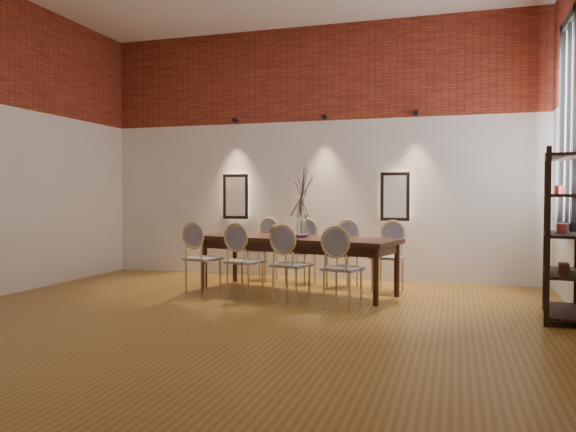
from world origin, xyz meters
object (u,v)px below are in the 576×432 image
(chair_near_a, at_px, (203,258))
(chair_far_c, at_px, (342,254))
(chair_far_a, at_px, (262,250))
(vase, at_px, (302,226))
(dining_table, at_px, (296,265))
(chair_near_c, at_px, (291,265))
(chair_near_d, at_px, (343,268))
(chair_far_d, at_px, (388,257))
(shelving_rack, at_px, (563,234))
(bowl, at_px, (278,230))
(book, at_px, (297,235))
(chair_far_b, at_px, (301,252))
(chair_near_b, at_px, (245,261))

(chair_near_a, xyz_separation_m, chair_far_c, (1.69, 1.07, 0.00))
(chair_far_a, bearing_deg, vase, 147.13)
(dining_table, bearing_deg, chair_near_c, -64.53)
(chair_near_d, bearing_deg, chair_far_a, 145.02)
(chair_far_d, distance_m, shelving_rack, 2.39)
(dining_table, distance_m, shelving_rack, 3.31)
(dining_table, xyz_separation_m, shelving_rack, (3.16, -0.81, 0.53))
(chair_far_c, height_order, bowl, chair_far_c)
(chair_near_d, bearing_deg, chair_far_c, 115.47)
(book, bearing_deg, bowl, -155.00)
(chair_far_b, bearing_deg, shelving_rack, 168.46)
(chair_near_d, relative_size, chair_far_a, 1.00)
(chair_near_a, height_order, chair_far_b, same)
(chair_far_a, relative_size, book, 3.62)
(bowl, bearing_deg, chair_near_c, -61.99)
(chair_far_b, xyz_separation_m, bowl, (-0.11, -0.77, 0.37))
(chair_far_d, bearing_deg, chair_far_c, -0.00)
(chair_near_a, bearing_deg, chair_far_a, 90.00)
(vase, distance_m, shelving_rack, 3.18)
(shelving_rack, bearing_deg, chair_far_b, 161.37)
(chair_far_a, height_order, vase, vase)
(dining_table, xyz_separation_m, bowl, (-0.27, 0.02, 0.46))
(chair_near_d, distance_m, chair_far_d, 1.45)
(chair_far_d, bearing_deg, bowl, 30.80)
(chair_near_b, relative_size, bowl, 3.92)
(chair_far_c, bearing_deg, chair_far_a, 0.00)
(chair_near_c, distance_m, chair_far_a, 2.00)
(chair_far_d, bearing_deg, chair_near_c, 64.53)
(chair_far_d, bearing_deg, shelving_rack, 161.73)
(chair_near_a, bearing_deg, chair_far_c, 46.38)
(chair_near_b, xyz_separation_m, chair_far_d, (1.69, 1.07, 0.00))
(chair_near_c, distance_m, chair_far_d, 1.60)
(book, bearing_deg, shelving_rack, -16.41)
(chair_near_b, height_order, shelving_rack, shelving_rack)
(chair_far_b, bearing_deg, chair_far_d, 180.00)
(chair_near_d, xyz_separation_m, book, (-0.85, 1.08, 0.30))
(dining_table, height_order, bowl, bowl)
(chair_far_a, distance_m, vase, 1.40)
(dining_table, distance_m, book, 0.41)
(chair_far_a, xyz_separation_m, shelving_rack, (3.99, -1.76, 0.43))
(book, bearing_deg, chair_far_a, 134.37)
(chair_near_b, bearing_deg, shelving_rack, 11.10)
(chair_far_d, distance_m, bowl, 1.55)
(chair_far_c, distance_m, chair_far_d, 0.69)
(dining_table, height_order, book, book)
(chair_far_d, bearing_deg, chair_near_d, 90.00)
(chair_far_c, xyz_separation_m, vase, (-0.43, -0.64, 0.43))
(chair_near_c, bearing_deg, chair_near_d, 0.00)
(dining_table, bearing_deg, chair_far_a, 145.02)
(vase, xyz_separation_m, bowl, (-0.35, 0.04, -0.06))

